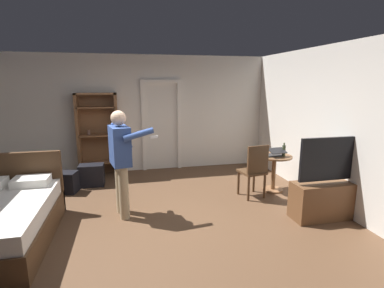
{
  "coord_description": "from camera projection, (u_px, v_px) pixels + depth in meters",
  "views": [
    {
      "loc": [
        -0.3,
        -4.03,
        2.07
      ],
      "look_at": [
        0.71,
        0.47,
        1.1
      ],
      "focal_mm": 27.44,
      "sensor_mm": 36.0,
      "label": 1
    }
  ],
  "objects": [
    {
      "name": "wall_back",
      "position": [
        139.0,
        114.0,
        6.86
      ],
      "size": [
        6.27,
        0.12,
        2.69
      ],
      "primitive_type": "cube",
      "color": "silver",
      "rests_on": "ground_plane"
    },
    {
      "name": "wooden_chair",
      "position": [
        254.0,
        169.0,
        5.27
      ],
      "size": [
        0.48,
        0.48,
        0.99
      ],
      "color": "#4C331E",
      "rests_on": "ground_plane"
    },
    {
      "name": "ground_plane",
      "position": [
        152.0,
        225.0,
        4.34
      ],
      "size": [
        6.64,
        6.64,
        0.0
      ],
      "primitive_type": "plane",
      "color": "brown"
    },
    {
      "name": "doorway_frame",
      "position": [
        161.0,
        119.0,
        6.91
      ],
      "size": [
        0.93,
        0.08,
        2.13
      ],
      "color": "white",
      "rests_on": "ground_plane"
    },
    {
      "name": "bookshelf",
      "position": [
        98.0,
        132.0,
        6.52
      ],
      "size": [
        0.88,
        0.32,
        1.85
      ],
      "color": "brown",
      "rests_on": "ground_plane"
    },
    {
      "name": "side_table",
      "position": [
        274.0,
        167.0,
        5.64
      ],
      "size": [
        0.65,
        0.65,
        0.7
      ],
      "color": "brown",
      "rests_on": "ground_plane"
    },
    {
      "name": "person_blue_shirt",
      "position": [
        121.0,
        156.0,
        4.47
      ],
      "size": [
        0.74,
        0.64,
        1.66
      ],
      "color": "tan",
      "rests_on": "ground_plane"
    },
    {
      "name": "laptop",
      "position": [
        275.0,
        153.0,
        5.53
      ],
      "size": [
        0.35,
        0.36,
        0.16
      ],
      "color": "black",
      "rests_on": "side_table"
    },
    {
      "name": "tv_flatscreen",
      "position": [
        330.0,
        194.0,
        4.53
      ],
      "size": [
        1.19,
        0.4,
        1.28
      ],
      "color": "brown",
      "rests_on": "ground_plane"
    },
    {
      "name": "suitcase_dark",
      "position": [
        92.0,
        175.0,
        5.96
      ],
      "size": [
        0.49,
        0.33,
        0.44
      ],
      "primitive_type": "cube",
      "rotation": [
        0.0,
        0.0,
        -0.02
      ],
      "color": "black",
      "rests_on": "ground_plane"
    },
    {
      "name": "bottle_on_table",
      "position": [
        284.0,
        151.0,
        5.52
      ],
      "size": [
        0.06,
        0.06,
        0.26
      ],
      "color": "#3E462C",
      "rests_on": "side_table"
    },
    {
      "name": "wall_right",
      "position": [
        341.0,
        128.0,
        4.73
      ],
      "size": [
        0.12,
        5.97,
        2.69
      ],
      "primitive_type": "cube",
      "color": "silver",
      "rests_on": "ground_plane"
    },
    {
      "name": "suitcase_small",
      "position": [
        65.0,
        182.0,
        5.58
      ],
      "size": [
        0.51,
        0.41,
        0.4
      ],
      "primitive_type": "cube",
      "rotation": [
        0.0,
        0.0,
        -0.24
      ],
      "color": "black",
      "rests_on": "ground_plane"
    }
  ]
}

